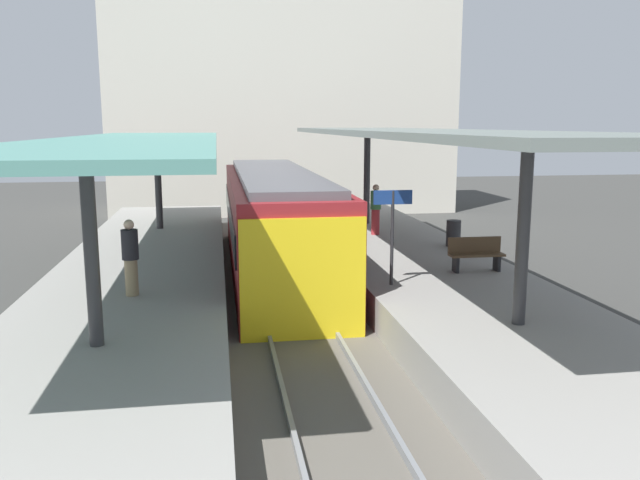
{
  "coord_description": "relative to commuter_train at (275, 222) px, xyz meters",
  "views": [
    {
      "loc": [
        -1.7,
        -15.8,
        4.69
      ],
      "look_at": [
        0.98,
        1.1,
        1.61
      ],
      "focal_mm": 36.21,
      "sensor_mm": 36.0,
      "label": 1
    }
  ],
  "objects": [
    {
      "name": "platform_bench",
      "position": [
        4.73,
        -4.24,
        -0.26
      ],
      "size": [
        1.4,
        0.41,
        0.86
      ],
      "color": "black",
      "rests_on": "platform_right"
    },
    {
      "name": "ground_plane",
      "position": [
        0.0,
        -3.68,
        -1.73
      ],
      "size": [
        80.0,
        80.0,
        0.0
      ],
      "primitive_type": "plane",
      "color": "#383835"
    },
    {
      "name": "passenger_mid_platform",
      "position": [
        3.54,
        1.55,
        0.16
      ],
      "size": [
        0.36,
        0.36,
        1.7
      ],
      "color": "maroon",
      "rests_on": "platform_right"
    },
    {
      "name": "rail_near_side",
      "position": [
        -0.72,
        -3.68,
        -1.46
      ],
      "size": [
        0.08,
        28.0,
        0.14
      ],
      "primitive_type": "cube",
      "color": "slate",
      "rests_on": "track_ballast"
    },
    {
      "name": "track_ballast",
      "position": [
        0.0,
        -3.68,
        -1.63
      ],
      "size": [
        3.2,
        28.0,
        0.2
      ],
      "primitive_type": "cube",
      "color": "#59544C",
      "rests_on": "ground_plane"
    },
    {
      "name": "litter_bin",
      "position": [
        5.39,
        -0.91,
        -0.33
      ],
      "size": [
        0.44,
        0.44,
        0.8
      ],
      "primitive_type": "cylinder",
      "color": "#2D2D30",
      "rests_on": "platform_right"
    },
    {
      "name": "canopy_left",
      "position": [
        -3.8,
        -2.28,
        2.49
      ],
      "size": [
        4.18,
        21.0,
        3.34
      ],
      "color": "#333335",
      "rests_on": "platform_left"
    },
    {
      "name": "platform_left",
      "position": [
        -3.8,
        -3.68,
        -1.23
      ],
      "size": [
        4.4,
        28.0,
        1.0
      ],
      "primitive_type": "cube",
      "color": "gray",
      "rests_on": "ground_plane"
    },
    {
      "name": "station_building_backdrop",
      "position": [
        1.88,
        16.32,
        3.77
      ],
      "size": [
        18.0,
        6.0,
        11.0
      ],
      "primitive_type": "cube",
      "color": "beige",
      "rests_on": "ground_plane"
    },
    {
      "name": "commuter_train",
      "position": [
        0.0,
        0.0,
        0.0
      ],
      "size": [
        2.78,
        13.18,
        3.1
      ],
      "color": "maroon",
      "rests_on": "track_ballast"
    },
    {
      "name": "platform_right",
      "position": [
        3.8,
        -3.68,
        -1.23
      ],
      "size": [
        4.4,
        28.0,
        1.0
      ],
      "primitive_type": "cube",
      "color": "gray",
      "rests_on": "ground_plane"
    },
    {
      "name": "canopy_right",
      "position": [
        3.8,
        -2.28,
        2.68
      ],
      "size": [
        4.18,
        21.0,
        3.54
      ],
      "color": "#333335",
      "rests_on": "platform_right"
    },
    {
      "name": "rail_far_side",
      "position": [
        0.72,
        -3.68,
        -1.46
      ],
      "size": [
        0.08,
        28.0,
        0.14
      ],
      "primitive_type": "cube",
      "color": "slate",
      "rests_on": "track_ballast"
    },
    {
      "name": "platform_sign",
      "position": [
        2.23,
        -5.31,
        0.9
      ],
      "size": [
        0.9,
        0.08,
        2.21
      ],
      "color": "#262628",
      "rests_on": "platform_right"
    },
    {
      "name": "passenger_near_bench",
      "position": [
        -3.62,
        -5.33,
        0.14
      ],
      "size": [
        0.36,
        0.36,
        1.68
      ],
      "color": "#998460",
      "rests_on": "platform_left"
    }
  ]
}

